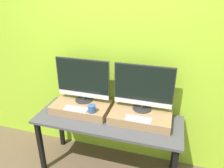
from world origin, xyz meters
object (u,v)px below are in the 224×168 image
(mug, at_px, (92,109))
(monitor_right, at_px, (143,87))
(monitor_left, at_px, (83,80))
(keyboard_right, at_px, (138,119))
(keyboard_left, at_px, (76,109))

(mug, height_order, monitor_right, monitor_right)
(monitor_left, bearing_deg, keyboard_right, -17.45)
(mug, distance_m, monitor_right, 0.63)
(monitor_left, xyz_separation_m, mug, (0.20, -0.23, -0.23))
(mug, bearing_deg, keyboard_right, 0.00)
(monitor_left, bearing_deg, keyboard_left, -90.00)
(keyboard_left, height_order, mug, mug)
(keyboard_right, bearing_deg, keyboard_left, 180.00)
(keyboard_left, bearing_deg, monitor_left, 90.00)
(monitor_left, height_order, keyboard_left, monitor_left)
(monitor_right, distance_m, keyboard_right, 0.36)
(monitor_left, relative_size, keyboard_left, 2.41)
(keyboard_right, bearing_deg, monitor_right, 90.00)
(mug, xyz_separation_m, keyboard_right, (0.54, 0.00, -0.04))
(monitor_left, bearing_deg, monitor_right, 0.00)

